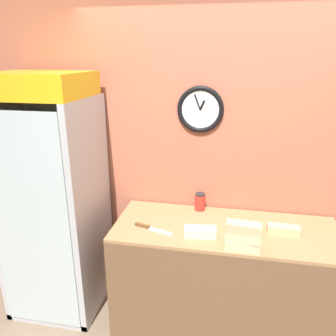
{
  "coord_description": "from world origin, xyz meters",
  "views": [
    {
      "loc": [
        -0.01,
        -1.38,
        2.14
      ],
      "look_at": [
        -0.45,
        0.86,
        1.36
      ],
      "focal_mm": 35.0,
      "sensor_mm": 36.0,
      "label": 1
    }
  ],
  "objects_px": {
    "sandwich_flat_left": "(200,232)",
    "condiment_jar": "(200,202)",
    "sandwich_flat_right": "(283,230)",
    "chefs_knife": "(148,227)",
    "sandwich_stack_bottom": "(242,245)",
    "beverage_cooler": "(55,186)",
    "sandwich_stack_top": "(244,228)",
    "sandwich_stack_middle": "(243,236)"
  },
  "relations": [
    {
      "from": "sandwich_stack_bottom",
      "to": "sandwich_stack_top",
      "type": "distance_m",
      "value": 0.13
    },
    {
      "from": "chefs_knife",
      "to": "sandwich_stack_bottom",
      "type": "bearing_deg",
      "value": -11.93
    },
    {
      "from": "beverage_cooler",
      "to": "sandwich_flat_left",
      "type": "height_order",
      "value": "beverage_cooler"
    },
    {
      "from": "sandwich_stack_bottom",
      "to": "sandwich_stack_top",
      "type": "bearing_deg",
      "value": 180.0
    },
    {
      "from": "sandwich_flat_left",
      "to": "condiment_jar",
      "type": "bearing_deg",
      "value": 95.99
    },
    {
      "from": "sandwich_flat_left",
      "to": "condiment_jar",
      "type": "xyz_separation_m",
      "value": [
        -0.05,
        0.43,
        0.04
      ]
    },
    {
      "from": "chefs_knife",
      "to": "sandwich_flat_left",
      "type": "bearing_deg",
      "value": -5.39
    },
    {
      "from": "beverage_cooler",
      "to": "condiment_jar",
      "type": "xyz_separation_m",
      "value": [
        1.2,
        0.23,
        -0.14
      ]
    },
    {
      "from": "sandwich_stack_top",
      "to": "chefs_knife",
      "type": "relative_size",
      "value": 0.77
    },
    {
      "from": "sandwich_stack_bottom",
      "to": "chefs_knife",
      "type": "height_order",
      "value": "sandwich_stack_bottom"
    },
    {
      "from": "sandwich_stack_top",
      "to": "sandwich_flat_right",
      "type": "relative_size",
      "value": 1.04
    },
    {
      "from": "sandwich_flat_right",
      "to": "chefs_knife",
      "type": "relative_size",
      "value": 0.74
    },
    {
      "from": "condiment_jar",
      "to": "chefs_knife",
      "type": "bearing_deg",
      "value": -132.01
    },
    {
      "from": "chefs_knife",
      "to": "condiment_jar",
      "type": "distance_m",
      "value": 0.54
    },
    {
      "from": "sandwich_stack_middle",
      "to": "sandwich_stack_bottom",
      "type": "bearing_deg",
      "value": 0.0
    },
    {
      "from": "sandwich_stack_middle",
      "to": "sandwich_stack_top",
      "type": "relative_size",
      "value": 1.0
    },
    {
      "from": "beverage_cooler",
      "to": "sandwich_stack_middle",
      "type": "distance_m",
      "value": 1.58
    },
    {
      "from": "sandwich_flat_right",
      "to": "sandwich_stack_top",
      "type": "bearing_deg",
      "value": -138.52
    },
    {
      "from": "beverage_cooler",
      "to": "condiment_jar",
      "type": "bearing_deg",
      "value": 10.84
    },
    {
      "from": "sandwich_flat_left",
      "to": "sandwich_flat_right",
      "type": "bearing_deg",
      "value": 14.62
    },
    {
      "from": "beverage_cooler",
      "to": "sandwich_stack_bottom",
      "type": "height_order",
      "value": "beverage_cooler"
    },
    {
      "from": "sandwich_stack_bottom",
      "to": "sandwich_stack_middle",
      "type": "height_order",
      "value": "sandwich_stack_middle"
    },
    {
      "from": "sandwich_flat_left",
      "to": "condiment_jar",
      "type": "distance_m",
      "value": 0.44
    },
    {
      "from": "beverage_cooler",
      "to": "sandwich_stack_middle",
      "type": "bearing_deg",
      "value": -11.51
    },
    {
      "from": "sandwich_stack_bottom",
      "to": "beverage_cooler",
      "type": "bearing_deg",
      "value": 168.49
    },
    {
      "from": "sandwich_flat_right",
      "to": "condiment_jar",
      "type": "height_order",
      "value": "condiment_jar"
    },
    {
      "from": "sandwich_stack_middle",
      "to": "condiment_jar",
      "type": "xyz_separation_m",
      "value": [
        -0.35,
        0.54,
        -0.02
      ]
    },
    {
      "from": "sandwich_stack_top",
      "to": "sandwich_flat_right",
      "type": "height_order",
      "value": "sandwich_stack_top"
    },
    {
      "from": "sandwich_stack_bottom",
      "to": "sandwich_flat_right",
      "type": "distance_m",
      "value": 0.4
    },
    {
      "from": "sandwich_stack_top",
      "to": "chefs_knife",
      "type": "bearing_deg",
      "value": 168.07
    },
    {
      "from": "sandwich_stack_bottom",
      "to": "sandwich_flat_left",
      "type": "bearing_deg",
      "value": 159.83
    },
    {
      "from": "sandwich_stack_bottom",
      "to": "condiment_jar",
      "type": "height_order",
      "value": "condiment_jar"
    },
    {
      "from": "sandwich_stack_middle",
      "to": "beverage_cooler",
      "type": "bearing_deg",
      "value": 168.49
    },
    {
      "from": "sandwich_stack_bottom",
      "to": "sandwich_flat_right",
      "type": "bearing_deg",
      "value": 41.48
    },
    {
      "from": "sandwich_stack_top",
      "to": "sandwich_flat_right",
      "type": "xyz_separation_m",
      "value": [
        0.3,
        0.27,
        -0.13
      ]
    },
    {
      "from": "sandwich_stack_bottom",
      "to": "sandwich_flat_left",
      "type": "distance_m",
      "value": 0.32
    },
    {
      "from": "sandwich_flat_right",
      "to": "chefs_knife",
      "type": "distance_m",
      "value": 1.01
    },
    {
      "from": "sandwich_flat_right",
      "to": "beverage_cooler",
      "type": "bearing_deg",
      "value": 178.57
    },
    {
      "from": "sandwich_stack_top",
      "to": "condiment_jar",
      "type": "xyz_separation_m",
      "value": [
        -0.35,
        0.54,
        -0.09
      ]
    },
    {
      "from": "sandwich_stack_bottom",
      "to": "sandwich_stack_top",
      "type": "relative_size",
      "value": 0.99
    },
    {
      "from": "beverage_cooler",
      "to": "sandwich_flat_left",
      "type": "xyz_separation_m",
      "value": [
        1.24,
        -0.2,
        -0.18
      ]
    },
    {
      "from": "sandwich_stack_bottom",
      "to": "sandwich_flat_right",
      "type": "height_order",
      "value": "sandwich_stack_bottom"
    }
  ]
}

